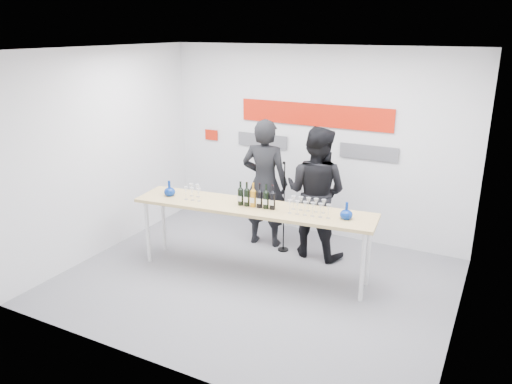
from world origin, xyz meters
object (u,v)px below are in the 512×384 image
presenter_right (316,193)px  presenter_left (265,183)px  tasting_table (253,211)px  mic_stand (284,224)px

presenter_right → presenter_left: bearing=3.8°
tasting_table → presenter_right: bearing=55.0°
presenter_left → mic_stand: presenter_left is taller
tasting_table → presenter_left: bearing=100.8°
tasting_table → presenter_left: presenter_left is taller
tasting_table → presenter_left: size_ratio=1.68×
mic_stand → presenter_left: bearing=165.5°
presenter_left → mic_stand: 0.68m
mic_stand → tasting_table: bearing=-92.5°
presenter_left → presenter_right: size_ratio=1.02×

